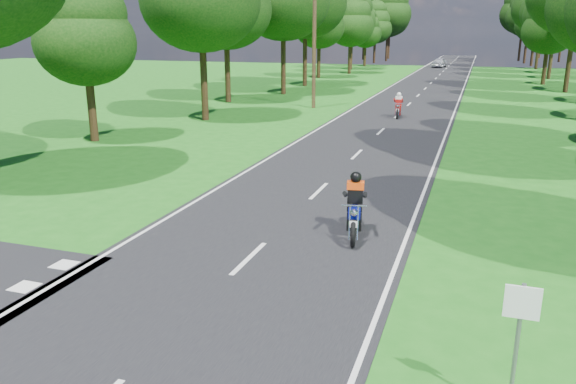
% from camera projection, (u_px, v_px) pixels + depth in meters
% --- Properties ---
extents(ground, '(160.00, 160.00, 0.00)m').
position_uv_depth(ground, '(211.00, 296.00, 11.21)').
color(ground, '#1A5F15').
rests_on(ground, ground).
extents(main_road, '(7.00, 140.00, 0.02)m').
position_uv_depth(main_road, '(431.00, 83.00, 56.72)').
color(main_road, black).
rests_on(main_road, ground).
extents(road_markings, '(7.40, 140.00, 0.01)m').
position_uv_depth(road_markings, '(428.00, 84.00, 55.05)').
color(road_markings, silver).
rests_on(road_markings, main_road).
extents(treeline, '(40.00, 115.35, 14.78)m').
position_uv_depth(treeline, '(457.00, 2.00, 63.16)').
color(treeline, black).
rests_on(treeline, ground).
extents(telegraph_pole, '(1.20, 0.26, 8.00)m').
position_uv_depth(telegraph_pole, '(314.00, 47.00, 37.42)').
color(telegraph_pole, '#382616').
rests_on(telegraph_pole, ground).
extents(road_sign, '(0.45, 0.07, 2.00)m').
position_uv_depth(road_sign, '(519.00, 330.00, 7.31)').
color(road_sign, slate).
rests_on(road_sign, ground).
extents(rider_near_blue, '(1.01, 2.06, 1.64)m').
position_uv_depth(rider_near_blue, '(355.00, 205.00, 14.28)').
color(rider_near_blue, '#0D1692').
rests_on(rider_near_blue, main_road).
extents(rider_far_red, '(0.75, 1.85, 1.50)m').
position_uv_depth(rider_far_red, '(398.00, 105.00, 33.99)').
color(rider_far_red, '#B7160E').
rests_on(rider_far_red, main_road).
extents(distant_car, '(2.12, 4.24, 1.39)m').
position_uv_depth(distant_car, '(439.00, 63.00, 80.42)').
color(distant_car, '#BABCC2').
rests_on(distant_car, main_road).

